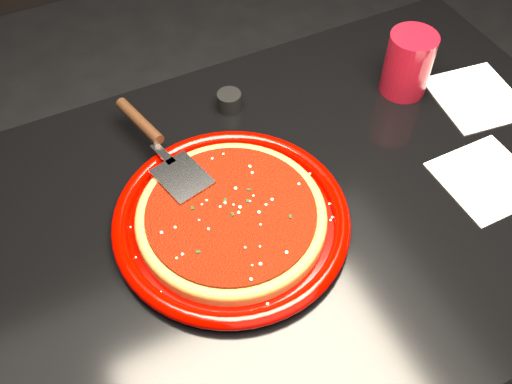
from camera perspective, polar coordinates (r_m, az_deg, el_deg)
The scene contains 13 objects.
floor at distance 1.65m, azimuth 2.64°, elevation -17.13°, with size 4.00×4.00×0.01m, color black.
table at distance 1.30m, azimuth 3.26°, elevation -11.09°, with size 1.20×0.80×0.75m, color black.
plate at distance 0.94m, azimuth -2.47°, elevation -2.75°, with size 0.39×0.39×0.03m, color #7D0200.
pizza_crust at distance 0.94m, azimuth -2.48°, elevation -2.60°, with size 0.31×0.31×0.02m, color brown.
pizza_crust_rim at distance 0.93m, azimuth -2.50°, elevation -2.31°, with size 0.31×0.31×0.02m, color brown.
pizza_sauce at distance 0.93m, azimuth -2.51°, elevation -2.11°, with size 0.28×0.28×0.01m, color #651306.
parmesan_dusting at distance 0.92m, azimuth -2.53°, elevation -1.82°, with size 0.27×0.27×0.01m, color beige, non-canonical shape.
basil_flecks at distance 0.92m, azimuth -2.53°, elevation -1.86°, with size 0.25×0.25×0.00m, color black, non-canonical shape.
pizza_server at distance 1.02m, azimuth -9.57°, elevation 4.66°, with size 0.09×0.31×0.02m, color #ACAEB3, non-canonical shape.
cup at distance 1.18m, azimuth 14.96°, elevation 12.29°, with size 0.09×0.09×0.13m, color maroon.
napkin_a at distance 1.09m, azimuth 22.09°, elevation 1.23°, with size 0.16×0.16×0.00m, color white.
napkin_b at distance 1.24m, azimuth 21.17°, elevation 8.85°, with size 0.16×0.17×0.00m, color white.
ramekin at distance 1.13m, azimuth -2.68°, elevation 9.08°, with size 0.05×0.05×0.04m, color black.
Camera 1 is at (-0.33, -0.50, 1.53)m, focal length 40.00 mm.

